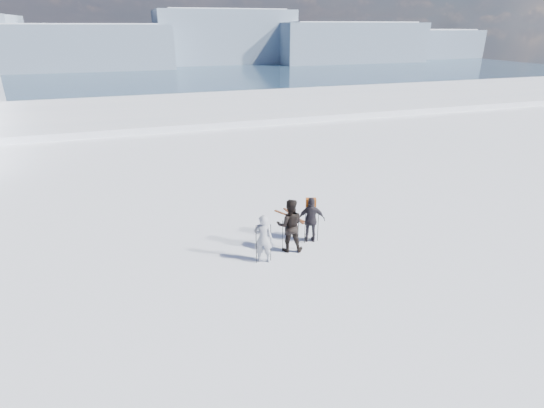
# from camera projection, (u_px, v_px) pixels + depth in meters

# --- Properties ---
(lake_basin) EXTENTS (820.00, 820.00, 71.62)m
(lake_basin) POSITION_uv_depth(u_px,v_px,m) (204.00, 178.00, 41.19)
(lake_basin) COLOR white
(lake_basin) RESTS_ON ground
(far_mountain_range) EXTENTS (770.00, 110.00, 53.00)m
(far_mountain_range) POSITION_uv_depth(u_px,v_px,m) (157.00, 41.00, 421.08)
(far_mountain_range) COLOR slate
(far_mountain_range) RESTS_ON ground
(skier_grey) EXTENTS (0.71, 0.60, 1.67)m
(skier_grey) POSITION_uv_depth(u_px,v_px,m) (263.00, 239.00, 13.66)
(skier_grey) COLOR #989BA6
(skier_grey) RESTS_ON ground
(skier_dark) EXTENTS (1.09, 0.97, 1.88)m
(skier_dark) POSITION_uv_depth(u_px,v_px,m) (290.00, 225.00, 14.31)
(skier_dark) COLOR black
(skier_dark) RESTS_ON ground
(skier_pack) EXTENTS (1.06, 0.68, 1.68)m
(skier_pack) POSITION_uv_depth(u_px,v_px,m) (311.00, 220.00, 14.97)
(skier_pack) COLOR black
(skier_pack) RESTS_ON ground
(backpack) EXTENTS (0.40, 0.30, 0.52)m
(backpack) POSITION_uv_depth(u_px,v_px,m) (312.00, 188.00, 14.77)
(backpack) COLOR #C55512
(backpack) RESTS_ON skier_pack
(ski_poles) EXTENTS (2.55, 0.81, 1.36)m
(ski_poles) POSITION_uv_depth(u_px,v_px,m) (288.00, 235.00, 14.34)
(ski_poles) COLOR black
(ski_poles) RESTS_ON ground
(skis_loose) EXTENTS (0.88, 1.70, 0.03)m
(skis_loose) POSITION_uv_depth(u_px,v_px,m) (292.00, 216.00, 17.25)
(skis_loose) COLOR black
(skis_loose) RESTS_ON ground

